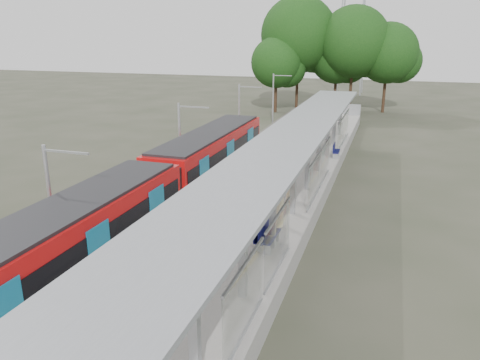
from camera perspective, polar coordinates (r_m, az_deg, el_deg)
name	(u,v)px	position (r m, az deg, el deg)	size (l,w,h in m)	color
trackbed	(213,183)	(30.66, -3.30, -0.36)	(3.00, 70.00, 0.24)	#59544C
platform	(280,184)	(29.28, 4.93, -0.47)	(6.00, 50.00, 1.00)	gray
tactile_strip	(241,172)	(29.77, 0.18, 0.93)	(0.60, 50.00, 0.02)	yellow
end_fence	(333,109)	(53.09, 11.23, 8.52)	(6.00, 0.10, 1.20)	#9EA0A5
train	(158,189)	(23.62, -9.92, -1.11)	(2.74, 27.60, 3.62)	black
canopy	(295,140)	(24.39, 6.77, 4.85)	(3.27, 38.00, 3.66)	#9EA0A5
tree_cluster	(330,45)	(61.29, 10.93, 15.86)	(19.75, 11.02, 14.16)	#382316
catenary_masts	(181,143)	(29.70, -7.19, 4.54)	(2.08, 48.16, 5.40)	#9EA0A5
bench_near	(267,233)	(19.32, 3.37, -6.53)	(0.55, 1.72, 1.17)	#0F0F4B
bench_mid	(263,236)	(19.36, 2.84, -6.84)	(0.64, 1.42, 0.94)	#0F0F4B
bench_far	(335,150)	(34.25, 11.54, 3.60)	(0.45, 1.40, 0.95)	#0F0F4B
info_pillar_near	(280,211)	(21.42, 4.84, -3.83)	(0.37, 0.37, 1.63)	beige
info_pillar_far	(290,187)	(24.57, 6.14, -0.89)	(0.40, 0.40, 1.80)	beige
litter_bin	(291,193)	(24.74, 6.25, -1.56)	(0.44, 0.44, 0.91)	#9EA0A5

